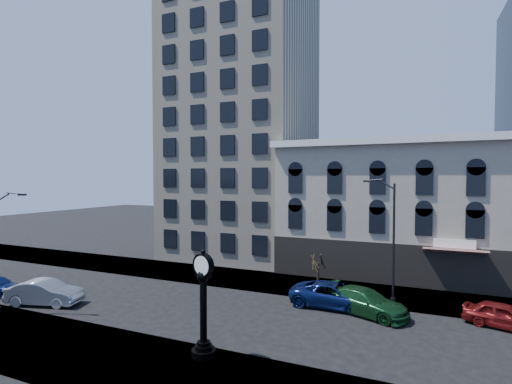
% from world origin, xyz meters
% --- Properties ---
extents(ground, '(160.00, 160.00, 0.00)m').
position_xyz_m(ground, '(0.00, 0.00, 0.00)').
color(ground, black).
rests_on(ground, ground).
extents(sidewalk_far, '(160.00, 6.00, 0.12)m').
position_xyz_m(sidewalk_far, '(0.00, 8.00, 0.06)').
color(sidewalk_far, gray).
rests_on(sidewalk_far, ground).
extents(sidewalk_near, '(160.00, 6.00, 0.12)m').
position_xyz_m(sidewalk_near, '(0.00, -8.00, 0.06)').
color(sidewalk_near, gray).
rests_on(sidewalk_near, ground).
extents(cream_tower, '(15.90, 15.40, 42.50)m').
position_xyz_m(cream_tower, '(-6.11, 18.88, 19.32)').
color(cream_tower, beige).
rests_on(cream_tower, ground).
extents(victorian_row, '(22.60, 11.19, 12.50)m').
position_xyz_m(victorian_row, '(12.00, 15.89, 6.00)').
color(victorian_row, '#A89C8A').
rests_on(victorian_row, ground).
extents(street_clock, '(1.22, 1.22, 5.36)m').
position_xyz_m(street_clock, '(3.37, -6.00, 2.54)').
color(street_clock, black).
rests_on(street_clock, sidewalk_near).
extents(street_lamp_near, '(2.05, 0.83, 8.15)m').
position_xyz_m(street_lamp_near, '(-11.81, -5.90, 6.27)').
color(street_lamp_near, black).
rests_on(street_lamp_near, sidewalk_near).
extents(street_lamp_far, '(2.34, 0.59, 9.05)m').
position_xyz_m(street_lamp_far, '(11.09, 6.09, 6.95)').
color(street_lamp_far, black).
rests_on(street_lamp_far, sidewalk_far).
extents(bare_tree_far, '(2.10, 2.10, 3.61)m').
position_xyz_m(bare_tree_far, '(6.12, 6.87, 2.83)').
color(bare_tree_far, black).
rests_on(bare_tree_far, sidewalk_far).
extents(car_near_b, '(5.53, 3.19, 1.72)m').
position_xyz_m(car_near_b, '(-11.23, -3.52, 0.86)').
color(car_near_b, '#A5A8AD').
rests_on(car_near_b, ground).
extents(car_far_a, '(6.11, 2.91, 1.68)m').
position_xyz_m(car_far_a, '(7.92, 4.00, 0.84)').
color(car_far_a, '#0C194C').
rests_on(car_far_a, ground).
extents(car_far_b, '(6.20, 4.24, 1.67)m').
position_xyz_m(car_far_b, '(10.11, 3.42, 0.83)').
color(car_far_b, '#143F1E').
rests_on(car_far_b, ground).
extents(car_far_c, '(4.75, 3.03, 1.51)m').
position_xyz_m(car_far_c, '(18.12, 4.27, 0.75)').
color(car_far_c, maroon).
rests_on(car_far_c, ground).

